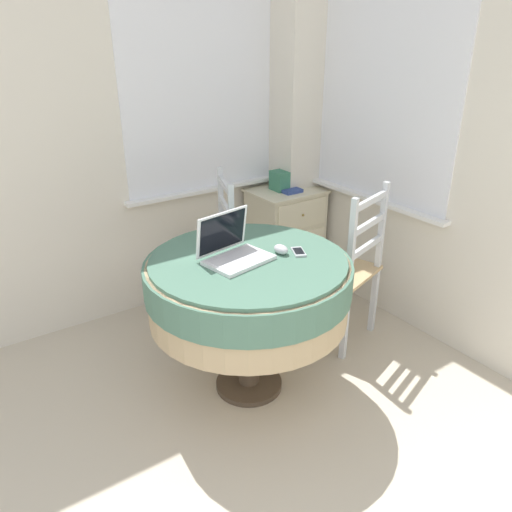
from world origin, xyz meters
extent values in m
cube|color=white|center=(1.56, 3.20, 1.49)|extent=(1.10, 0.01, 1.42)
cube|color=white|center=(1.56, 3.18, 0.77)|extent=(1.18, 0.07, 0.02)
cube|color=white|center=(2.39, 2.38, 1.49)|extent=(0.01, 1.10, 1.42)
cube|color=white|center=(2.36, 2.38, 0.77)|extent=(0.07, 1.18, 0.02)
cube|color=silver|center=(2.25, 3.07, 1.27)|extent=(0.28, 0.28, 2.55)
cylinder|color=#4C3D2D|center=(1.16, 2.05, 0.01)|extent=(0.36, 0.36, 0.03)
cylinder|color=#4C3D2D|center=(1.16, 2.05, 0.39)|extent=(0.11, 0.11, 0.72)
cylinder|color=tan|center=(1.16, 2.05, 0.60)|extent=(1.00, 1.00, 0.30)
cylinder|color=#4C7560|center=(1.16, 2.05, 0.67)|extent=(1.02, 1.02, 0.16)
cylinder|color=#4C7560|center=(1.16, 2.05, 0.76)|extent=(0.97, 0.97, 0.02)
cube|color=white|center=(1.10, 2.04, 0.78)|extent=(0.34, 0.26, 0.02)
cube|color=silver|center=(1.10, 2.06, 0.79)|extent=(0.29, 0.17, 0.00)
cube|color=white|center=(1.08, 2.16, 0.89)|extent=(0.31, 0.09, 0.21)
cube|color=black|center=(1.08, 2.15, 0.89)|extent=(0.28, 0.08, 0.18)
ellipsoid|color=silver|center=(1.33, 2.01, 0.79)|extent=(0.06, 0.09, 0.05)
cube|color=#B2B7BC|center=(1.41, 1.96, 0.77)|extent=(0.10, 0.13, 0.01)
cube|color=black|center=(1.41, 1.96, 0.78)|extent=(0.07, 0.09, 0.00)
cube|color=tan|center=(1.29, 2.78, 0.45)|extent=(0.52, 0.55, 0.02)
cube|color=silver|center=(1.20, 3.02, 0.22)|extent=(0.04, 0.04, 0.44)
cube|color=silver|center=(1.06, 2.67, 0.22)|extent=(0.04, 0.04, 0.44)
cube|color=silver|center=(1.51, 2.90, 0.22)|extent=(0.04, 0.04, 0.44)
cube|color=silver|center=(1.37, 2.54, 0.22)|extent=(0.04, 0.04, 0.44)
cube|color=silver|center=(1.51, 2.90, 0.73)|extent=(0.04, 0.04, 0.53)
cube|color=silver|center=(1.37, 2.54, 0.73)|extent=(0.04, 0.04, 0.53)
cube|color=silver|center=(1.44, 2.72, 0.93)|extent=(0.16, 0.36, 0.04)
cube|color=silver|center=(1.44, 2.72, 0.79)|extent=(0.16, 0.36, 0.04)
cube|color=silver|center=(1.44, 2.72, 0.65)|extent=(0.16, 0.36, 0.04)
cube|color=tan|center=(1.89, 2.17, 0.45)|extent=(0.53, 0.50, 0.02)
cube|color=silver|center=(2.02, 2.39, 0.22)|extent=(0.04, 0.04, 0.44)
cube|color=silver|center=(1.66, 2.27, 0.22)|extent=(0.04, 0.04, 0.44)
cube|color=silver|center=(2.13, 2.07, 0.22)|extent=(0.04, 0.04, 0.44)
cube|color=silver|center=(1.76, 1.95, 0.22)|extent=(0.04, 0.04, 0.44)
cube|color=silver|center=(2.13, 2.07, 0.73)|extent=(0.04, 0.04, 0.53)
cube|color=silver|center=(1.76, 1.95, 0.73)|extent=(0.04, 0.04, 0.53)
cube|color=silver|center=(1.95, 2.01, 0.93)|extent=(0.37, 0.14, 0.04)
cube|color=silver|center=(1.95, 2.01, 0.79)|extent=(0.37, 0.14, 0.04)
cube|color=silver|center=(1.95, 2.01, 0.65)|extent=(0.37, 0.14, 0.04)
cube|color=beige|center=(2.11, 2.98, 0.35)|extent=(0.49, 0.39, 0.71)
cube|color=beige|center=(2.11, 2.98, 0.71)|extent=(0.51, 0.41, 0.02)
cube|color=beige|center=(2.11, 2.78, 0.59)|extent=(0.43, 0.01, 0.20)
sphere|color=olive|center=(2.11, 2.77, 0.59)|extent=(0.02, 0.02, 0.02)
cube|color=beige|center=(2.11, 2.78, 0.35)|extent=(0.43, 0.01, 0.20)
sphere|color=olive|center=(2.11, 2.77, 0.35)|extent=(0.02, 0.02, 0.02)
cube|color=beige|center=(2.11, 2.78, 0.12)|extent=(0.43, 0.01, 0.20)
sphere|color=olive|center=(2.11, 2.77, 0.12)|extent=(0.02, 0.02, 0.02)
cube|color=#387A5B|center=(2.10, 3.00, 0.79)|extent=(0.16, 0.13, 0.14)
cube|color=#33478C|center=(2.10, 2.95, 0.74)|extent=(0.14, 0.19, 0.02)
camera|label=1|loc=(-0.06, 0.21, 1.78)|focal=35.00mm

